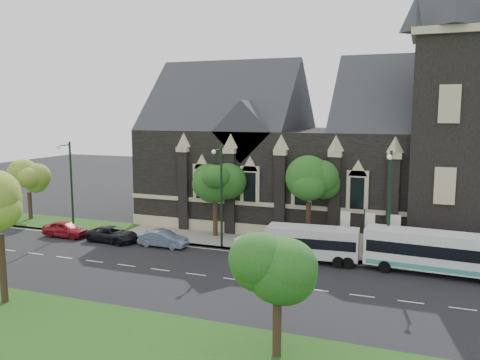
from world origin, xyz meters
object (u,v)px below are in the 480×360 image
at_px(street_lamp_mid, 220,191).
at_px(banner_flag_left, 343,227).
at_px(shuttle_bus, 313,242).
at_px(car_far_black, 112,234).
at_px(tour_coach, 441,252).
at_px(sedan, 163,239).
at_px(banner_flag_right, 393,231).
at_px(tree_walk_right, 312,181).
at_px(street_lamp_far, 70,182).
at_px(tree_park_east, 282,264).
at_px(tree_park_near, 4,202).
at_px(car_far_red, 65,229).
at_px(tree_walk_far, 31,179).
at_px(street_lamp_near, 389,201).
at_px(tree_walk_left, 218,177).
at_px(box_trailer, 249,246).
at_px(banner_flag_center, 368,229).

bearing_deg(street_lamp_mid, banner_flag_left, 10.50).
bearing_deg(shuttle_bus, car_far_black, 177.47).
bearing_deg(tour_coach, sedan, -174.84).
bearing_deg(banner_flag_right, tree_walk_right, 166.40).
height_order(street_lamp_far, banner_flag_right, street_lamp_far).
relative_size(tree_park_east, tree_walk_right, 0.81).
distance_m(tree_park_near, banner_flag_right, 28.61).
bearing_deg(car_far_red, banner_flag_left, -82.51).
height_order(tree_walk_far, car_far_black, tree_walk_far).
height_order(tree_park_near, car_far_black, tree_park_near).
height_order(street_lamp_mid, banner_flag_left, street_lamp_mid).
distance_m(street_lamp_far, sedan, 11.95).
relative_size(tree_park_east, street_lamp_near, 0.70).
bearing_deg(banner_flag_left, tree_park_near, -135.46).
relative_size(street_lamp_near, tour_coach, 0.82).
xyz_separation_m(tree_walk_right, street_lamp_mid, (-7.21, -3.62, -0.71)).
bearing_deg(street_lamp_mid, tree_park_east, -58.21).
bearing_deg(tree_walk_left, banner_flag_right, -6.04).
xyz_separation_m(box_trailer, car_far_red, (-18.46, -0.46, -0.07)).
distance_m(street_lamp_mid, tour_coach, 18.20).
xyz_separation_m(shuttle_bus, box_trailer, (-5.35, -0.26, -0.77)).
height_order(tree_walk_left, banner_flag_right, tree_walk_left).
xyz_separation_m(tree_walk_far, street_lamp_mid, (23.82, -3.08, 0.49)).
bearing_deg(car_far_red, tour_coach, -89.06).
height_order(banner_flag_right, car_far_black, banner_flag_right).
bearing_deg(sedan, tree_walk_far, 77.01).
distance_m(tree_park_east, tree_walk_far, 39.20).
bearing_deg(sedan, box_trailer, -88.30).
xyz_separation_m(tree_park_east, banner_flag_center, (2.11, 18.32, -2.24)).
bearing_deg(banner_flag_center, car_far_red, -172.77).
relative_size(tree_walk_right, street_lamp_far, 0.87).
bearing_deg(banner_flag_right, tree_walk_left, 173.96).
height_order(tree_park_east, shuttle_bus, tree_park_east).
distance_m(tree_walk_left, shuttle_bus, 11.85).
height_order(tree_walk_far, car_far_red, tree_walk_far).
height_order(tree_walk_left, car_far_black, tree_walk_left).
bearing_deg(street_lamp_near, street_lamp_far, 180.00).
relative_size(tree_park_near, tree_walk_far, 1.36).
bearing_deg(street_lamp_near, tour_coach, -13.05).
distance_m(tree_park_east, tour_coach, 17.56).
relative_size(street_lamp_near, box_trailer, 3.19).
relative_size(tree_walk_far, street_lamp_near, 0.70).
bearing_deg(tour_coach, car_far_black, -174.74).
bearing_deg(tree_walk_left, tour_coach, -12.91).
bearing_deg(tree_walk_left, tree_park_near, -107.05).
bearing_deg(shuttle_bus, tour_coach, -4.44).
bearing_deg(car_far_black, banner_flag_right, -77.78).
height_order(tree_park_east, banner_flag_right, tree_park_east).
height_order(tree_park_east, street_lamp_far, street_lamp_far).
bearing_deg(box_trailer, tree_walk_left, 141.94).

